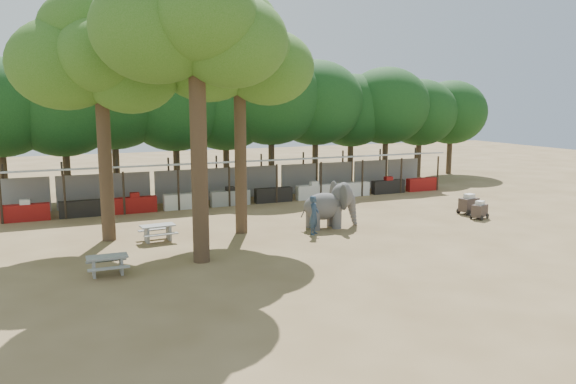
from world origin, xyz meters
name	(u,v)px	position (x,y,z in m)	size (l,w,h in m)	color
ground	(359,258)	(0.00, 0.00, 0.00)	(100.00, 100.00, 0.00)	brown
vendor_stalls	(247,183)	(0.00, 13.84, 1.18)	(28.00, 2.99, 2.80)	gray
yard_tree_left	(96,56)	(-9.13, 7.19, 8.20)	(7.10, 6.90, 11.02)	#332316
yard_tree_center	(191,21)	(-6.13, 2.19, 9.21)	(7.10, 6.90, 12.04)	#332316
yard_tree_back	(235,50)	(-3.13, 6.19, 8.54)	(7.10, 6.90, 11.36)	#332316
backdrop_trees	(222,111)	(0.00, 19.00, 5.51)	(46.46, 5.95, 8.33)	#332316
elephant	(330,205)	(1.44, 5.35, 1.12)	(2.95, 2.25, 2.24)	#474444
handler	(314,215)	(0.05, 4.33, 0.93)	(0.67, 0.44, 1.85)	#26384C
picnic_table_near	(107,263)	(-9.59, 1.63, 0.47)	(1.46, 1.31, 0.72)	gray
picnic_table_far	(158,231)	(-7.00, 5.91, 0.49)	(1.61, 1.48, 0.75)	gray
cart_front	(480,210)	(9.74, 3.98, 0.48)	(1.17, 1.00, 0.97)	#332722
cart_back	(469,204)	(10.11, 5.27, 0.55)	(1.26, 0.94, 1.12)	#332722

